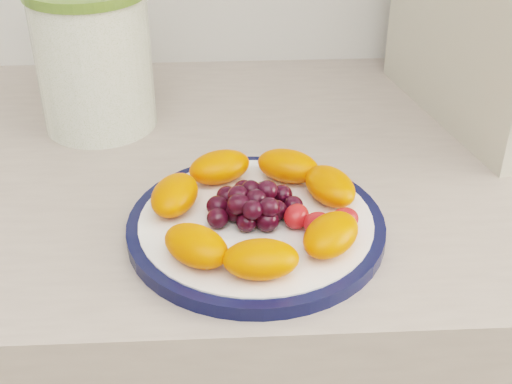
{
  "coord_description": "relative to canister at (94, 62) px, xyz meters",
  "views": [
    {
      "loc": [
        -0.11,
        0.46,
        1.33
      ],
      "look_at": [
        -0.08,
        1.05,
        0.95
      ],
      "focal_mm": 50.0,
      "sensor_mm": 36.0,
      "label": 1
    }
  ],
  "objects": [
    {
      "name": "canister",
      "position": [
        0.0,
        0.0,
        0.0
      ],
      "size": [
        0.16,
        0.16,
        0.17
      ],
      "primitive_type": "cylinder",
      "rotation": [
        0.0,
        0.0,
        0.13
      ],
      "color": "#4E6819",
      "rests_on": "counter"
    },
    {
      "name": "plate_face",
      "position": [
        0.19,
        -0.25,
        -0.08
      ],
      "size": [
        0.24,
        0.24,
        0.02
      ],
      "primitive_type": "cylinder",
      "color": "white",
      "rests_on": "counter"
    },
    {
      "name": "fruit_plate",
      "position": [
        0.19,
        -0.25,
        -0.05
      ],
      "size": [
        0.23,
        0.22,
        0.04
      ],
      "color": "#FC4900",
      "rests_on": "plate_face"
    },
    {
      "name": "plate_rim",
      "position": [
        0.19,
        -0.25,
        -0.08
      ],
      "size": [
        0.26,
        0.26,
        0.01
      ],
      "primitive_type": "cylinder",
      "color": "black",
      "rests_on": "counter"
    }
  ]
}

